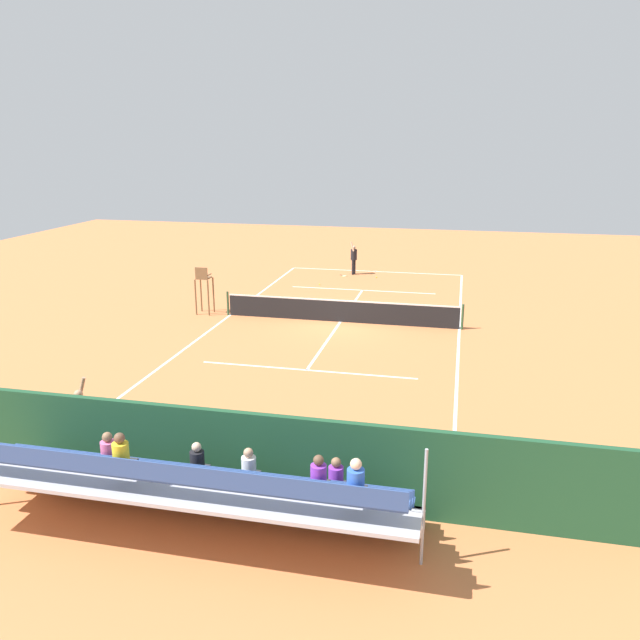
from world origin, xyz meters
name	(u,v)px	position (x,y,z in m)	size (l,w,h in m)	color
ground_plane	(340,322)	(0.00, 0.00, 0.00)	(60.00, 60.00, 0.00)	#D17542
court_line_markings	(341,322)	(0.00, -0.04, 0.00)	(10.10, 22.20, 0.01)	white
tennis_net	(341,311)	(0.00, 0.00, 0.50)	(10.30, 0.10, 1.07)	black
backdrop_wall	(219,452)	(0.00, 14.00, 1.00)	(18.00, 0.16, 2.00)	#1E4C2D
bleacher_stand	(200,487)	(-0.12, 15.35, 0.93)	(9.06, 2.40, 2.48)	#B2B2B7
umpire_chair	(204,285)	(6.20, 0.02, 1.31)	(0.67, 0.67, 2.14)	brown
courtside_bench	(343,467)	(-2.61, 13.27, 0.56)	(1.80, 0.40, 0.93)	#9E754C
equipment_bag	(276,478)	(-1.09, 13.40, 0.18)	(0.90, 0.36, 0.36)	black
tennis_player	(354,257)	(1.14, -9.93, 1.02)	(0.44, 0.56, 1.93)	black
tennis_racket	(344,276)	(1.59, -9.27, 0.01)	(0.50, 0.53, 0.03)	black
tennis_ball_near	(376,277)	(-0.29, -9.26, 0.03)	(0.07, 0.07, 0.07)	#CCDB33
tennis_ball_far	(320,284)	(2.45, -6.77, 0.03)	(0.07, 0.07, 0.07)	#CCDB33
line_judge	(81,415)	(4.04, 12.96, 1.02)	(0.41, 0.55, 1.93)	#232328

